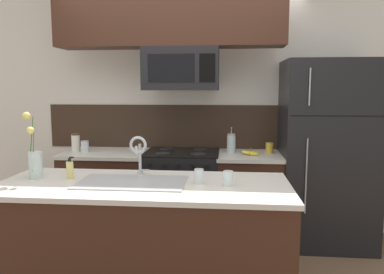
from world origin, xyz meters
TOP-DOWN VIEW (x-y plane):
  - rear_partition at (0.30, 1.28)m, footprint 5.20×0.10m
  - splash_band at (0.00, 1.22)m, footprint 3.09×0.01m
  - back_counter_left at (-0.81, 0.90)m, footprint 0.88×0.65m
  - back_counter_right at (0.69, 0.90)m, footprint 0.66×0.65m
  - stove_range at (0.00, 0.90)m, footprint 0.76×0.64m
  - microwave at (0.00, 0.88)m, footprint 0.74×0.40m
  - upper_cabinet_band at (-0.11, 0.85)m, footprint 2.24×0.34m
  - refrigerator at (1.45, 0.92)m, footprint 0.89×0.74m
  - storage_jar_tall at (-1.13, 0.90)m, footprint 0.09×0.09m
  - storage_jar_medium at (-1.02, 0.87)m, footprint 0.08×0.08m
  - banana_bunch at (0.70, 0.84)m, footprint 0.19×0.12m
  - french_press at (0.51, 0.96)m, footprint 0.09×0.09m
  - coffee_tin at (0.89, 0.95)m, footprint 0.08×0.08m
  - island_counter at (-0.13, -0.35)m, footprint 2.07×0.84m
  - kitchen_sink at (-0.21, -0.35)m, footprint 0.76×0.44m
  - sink_faucet at (-0.21, -0.13)m, footprint 0.14×0.14m
  - dish_soap_bottle at (-0.69, -0.28)m, footprint 0.06×0.05m
  - drinking_glass at (0.27, -0.33)m, footprint 0.07×0.07m
  - spare_glass at (0.47, -0.36)m, footprint 0.07×0.07m
  - flower_vase at (-0.96, -0.28)m, footprint 0.15×0.14m

SIDE VIEW (x-z plane):
  - island_counter at x=-0.13m, z-range 0.00..0.91m
  - back_counter_left at x=-0.81m, z-range 0.00..0.91m
  - back_counter_right at x=0.69m, z-range 0.00..0.91m
  - stove_range at x=0.00m, z-range 0.00..0.93m
  - kitchen_sink at x=-0.21m, z-range 0.76..0.92m
  - refrigerator at x=1.45m, z-range 0.00..1.84m
  - banana_bunch at x=0.70m, z-range 0.90..0.97m
  - spare_glass at x=0.47m, z-range 0.91..1.01m
  - drinking_glass at x=0.27m, z-range 0.91..1.01m
  - coffee_tin at x=0.89m, z-range 0.91..1.02m
  - storage_jar_medium at x=-1.02m, z-range 0.91..1.03m
  - dish_soap_bottle at x=-0.69m, z-range 0.90..1.06m
  - storage_jar_tall at x=-1.13m, z-range 0.91..1.10m
  - french_press at x=0.51m, z-range 0.88..1.14m
  - flower_vase at x=-0.96m, z-range 0.80..1.29m
  - sink_faucet at x=-0.21m, z-range 0.95..1.26m
  - splash_band at x=0.00m, z-range 0.91..1.39m
  - rear_partition at x=0.30m, z-range 0.00..2.60m
  - microwave at x=0.00m, z-range 1.55..1.97m
  - upper_cabinet_band at x=-0.11m, z-range 1.97..2.57m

